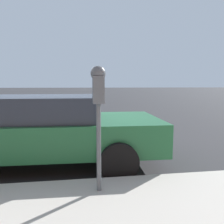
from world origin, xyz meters
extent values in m
plane|color=#2B2B2D|center=(0.00, 0.00, 0.00)|extent=(220.00, 220.00, 0.00)
cylinder|color=#4C5156|center=(-2.58, -0.98, 0.74)|extent=(0.06, 0.06, 1.15)
cube|color=#4C5156|center=(-2.58, -0.98, 1.49)|extent=(0.20, 0.14, 0.34)
sphere|color=#4C5156|center=(-2.58, -0.98, 1.69)|extent=(0.19, 0.19, 0.19)
cube|color=#19389E|center=(-2.47, -0.98, 1.45)|extent=(0.01, 0.11, 0.12)
cube|color=black|center=(-2.47, -0.98, 1.56)|extent=(0.01, 0.10, 0.08)
cube|color=#1E5B33|center=(-1.01, 0.09, 0.61)|extent=(1.99, 4.79, 0.58)
cube|color=#232833|center=(-1.01, 0.28, 1.12)|extent=(1.70, 2.70, 0.44)
cylinder|color=black|center=(-0.14, -1.40, 0.32)|extent=(0.24, 0.65, 0.64)
cylinder|color=black|center=(-1.98, -1.35, 0.32)|extent=(0.24, 0.65, 0.64)
camera|label=1|loc=(-5.32, -0.76, 1.55)|focal=35.00mm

